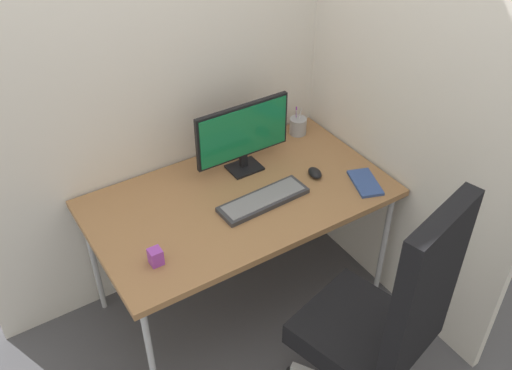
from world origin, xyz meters
The scene contains 11 objects.
ground_plane centered at (0.00, 0.00, 0.00)m, with size 8.00×8.00×0.00m, color #4C4C51.
wall_back centered at (0.00, 0.44, 1.40)m, with size 2.34×0.04×2.80m, color silver.
wall_side_right centered at (0.74, -0.13, 1.40)m, with size 0.04×1.73×2.80m, color silver.
desk centered at (0.00, 0.00, 0.69)m, with size 1.43×0.81×0.73m.
office_chair centered at (0.13, -0.88, 0.64)m, with size 0.59×0.59×1.26m.
monitor centered at (0.14, 0.18, 0.93)m, with size 0.51×0.13×0.36m.
keyboard centered at (0.07, -0.10, 0.74)m, with size 0.45×0.16×0.03m.
mouse centered at (0.40, -0.07, 0.74)m, with size 0.06×0.09×0.04m, color black.
pen_holder centered at (0.56, 0.30, 0.77)m, with size 0.09×0.09×0.16m.
notebook centered at (0.57, -0.25, 0.73)m, with size 0.11×0.21×0.01m, color #334C8C.
desk_clamp_accessory centered at (-0.52, -0.20, 0.76)m, with size 0.05×0.05×0.07m, color purple.
Camera 1 is at (-1.08, -1.83, 2.42)m, focal length 40.01 mm.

